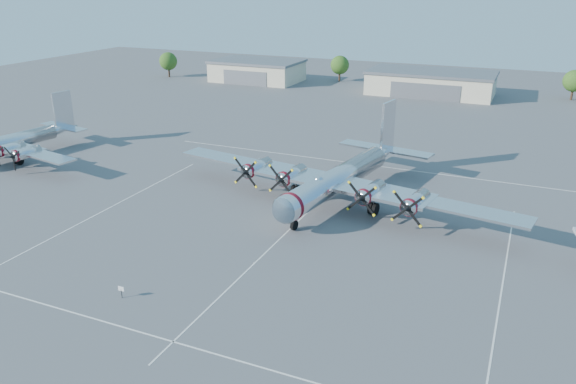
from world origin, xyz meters
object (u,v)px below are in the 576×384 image
at_px(main_bomber_b29, 341,200).
at_px(info_placard, 121,290).
at_px(tree_far_west, 168,61).
at_px(bomber_west, 13,158).
at_px(tree_east, 574,81).
at_px(hangar_west, 257,71).
at_px(tree_west, 340,65).
at_px(hangar_center, 431,83).

bearing_deg(main_bomber_b29, info_placard, -99.05).
bearing_deg(main_bomber_b29, tree_far_west, 146.63).
bearing_deg(main_bomber_b29, bomber_west, -166.18).
bearing_deg(tree_east, hangar_west, -175.40).
distance_m(tree_far_west, bomber_west, 74.55).
bearing_deg(tree_west, hangar_center, -17.82).
xyz_separation_m(tree_far_west, main_bomber_b29, (72.28, -67.64, -4.22)).
relative_size(hangar_west, tree_west, 3.40).
height_order(hangar_west, tree_far_west, tree_far_west).
distance_m(main_bomber_b29, info_placard, 30.56).
bearing_deg(tree_east, tree_west, 177.92).
relative_size(hangar_center, tree_east, 4.31).
xyz_separation_m(hangar_center, bomber_west, (-48.57, -75.24, -2.71)).
height_order(bomber_west, info_placard, bomber_west).
xyz_separation_m(hangar_center, tree_west, (-25.00, 8.04, 1.51)).
relative_size(tree_far_west, tree_east, 1.00).
xyz_separation_m(hangar_west, hangar_center, (45.00, -0.00, -0.00)).
bearing_deg(tree_west, bomber_west, -105.80).
height_order(hangar_west, tree_west, tree_west).
bearing_deg(tree_west, main_bomber_b29, -71.09).
relative_size(hangar_west, tree_east, 3.40).
distance_m(hangar_center, main_bomber_b29, 71.70).
xyz_separation_m(main_bomber_b29, bomber_west, (-50.85, -3.63, 0.00)).
bearing_deg(tree_far_west, bomber_west, -73.27).
height_order(tree_east, bomber_west, tree_east).
distance_m(hangar_west, main_bomber_b29, 85.85).
relative_size(tree_west, main_bomber_b29, 0.15).
xyz_separation_m(bomber_west, info_placard, (41.02, -25.29, 0.77)).
bearing_deg(info_placard, hangar_west, 108.51).
relative_size(hangar_center, tree_far_west, 4.31).
xyz_separation_m(tree_east, main_bomber_b29, (-27.72, -77.64, -4.22)).
bearing_deg(tree_east, hangar_center, -168.62).
xyz_separation_m(hangar_center, info_placard, (-7.55, -100.53, -1.94)).
height_order(tree_east, info_placard, tree_east).
bearing_deg(tree_far_west, main_bomber_b29, -43.10).
distance_m(tree_far_west, tree_east, 100.50).
xyz_separation_m(hangar_west, tree_far_west, (-25.00, -3.96, 1.51)).
distance_m(main_bomber_b29, bomber_west, 50.98).
height_order(hangar_west, info_placard, hangar_west).
relative_size(tree_far_west, tree_west, 1.00).
bearing_deg(info_placard, tree_far_west, 120.97).
bearing_deg(tree_far_west, info_placard, -57.11).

